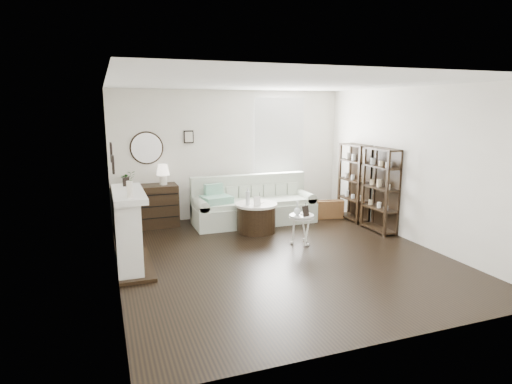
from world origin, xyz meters
name	(u,v)px	position (x,y,z in m)	size (l,w,h in m)	color
room	(263,142)	(0.73, 2.70, 1.60)	(5.50, 5.50, 5.50)	black
fireplace	(128,233)	(-2.32, 0.30, 0.54)	(0.50, 1.40, 1.84)	silver
shelf_unit_far	(354,182)	(2.33, 1.55, 0.80)	(0.30, 0.80, 1.60)	black
shelf_unit_near	(380,190)	(2.33, 0.65, 0.80)	(0.30, 0.80, 1.60)	black
sofa	(253,207)	(0.27, 2.08, 0.32)	(2.48, 0.86, 0.96)	beige
quilt	(216,200)	(-0.54, 1.95, 0.57)	(0.55, 0.45, 0.14)	#23835E
suitcase	(330,209)	(1.93, 1.82, 0.19)	(0.58, 0.19, 0.39)	brown
dresser	(146,206)	(-1.85, 2.47, 0.42)	(1.25, 0.54, 0.83)	black
table_lamp	(163,174)	(-1.48, 2.47, 1.04)	(0.26, 0.26, 0.41)	white
potted_plant	(128,179)	(-2.16, 2.42, 0.99)	(0.29, 0.25, 0.32)	#1C4F16
drum_table	(256,217)	(0.09, 1.40, 0.28)	(0.80, 0.80, 0.56)	black
pedestal_table	(302,217)	(0.58, 0.44, 0.48)	(0.43, 0.43, 0.52)	white
eiffel_drum	(260,198)	(0.18, 1.46, 0.64)	(0.10, 0.10, 0.17)	black
bottle_drum	(248,197)	(-0.11, 1.31, 0.72)	(0.08, 0.08, 0.33)	silver
card_frame_drum	(257,201)	(0.04, 1.20, 0.65)	(0.14, 0.01, 0.18)	white
eiffel_ped	(305,209)	(0.67, 0.47, 0.61)	(0.10, 0.10, 0.18)	black
flask_ped	(297,208)	(0.51, 0.46, 0.64)	(0.13, 0.13, 0.23)	silver
card_frame_ped	(306,211)	(0.60, 0.32, 0.61)	(0.14, 0.01, 0.18)	black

